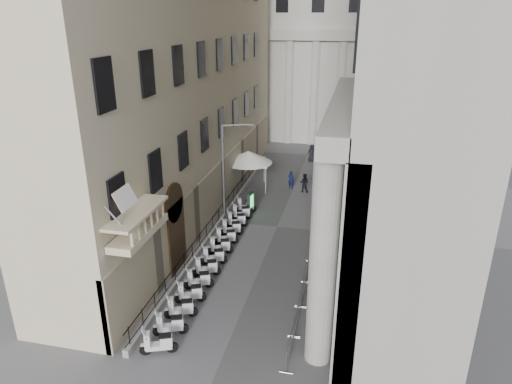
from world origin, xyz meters
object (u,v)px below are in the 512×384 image
scooter_0 (160,353)px  street_lamp (227,165)px  info_kiosk (250,203)px  pedestrian_b (304,183)px  security_tent (252,158)px  pedestrian_a (291,180)px

scooter_0 → street_lamp: size_ratio=0.20×
scooter_0 → street_lamp: 15.80m
scooter_0 → info_kiosk: (0.42, 16.46, 0.90)m
scooter_0 → street_lamp: street_lamp is taller
info_kiosk → pedestrian_b: size_ratio=1.05×
security_tent → street_lamp: street_lamp is taller
info_kiosk → pedestrian_b: bearing=65.5°
street_lamp → pedestrian_a: 9.14m
security_tent → pedestrian_a: bearing=15.3°
scooter_0 → pedestrian_a: bearing=-27.5°
security_tent → info_kiosk: (1.11, -5.33, -1.99)m
info_kiosk → pedestrian_a: info_kiosk is taller
street_lamp → scooter_0: bearing=-108.1°
scooter_0 → pedestrian_b: (3.96, 22.14, 0.85)m
scooter_0 → pedestrian_a: 22.90m
scooter_0 → pedestrian_b: pedestrian_b is taller
pedestrian_a → security_tent: bearing=37.6°
scooter_0 → pedestrian_b: 22.51m
security_tent → street_lamp: 6.80m
info_kiosk → security_tent: bearing=109.2°
scooter_0 → pedestrian_a: size_ratio=0.90×
scooter_0 → info_kiosk: size_ratio=0.84×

